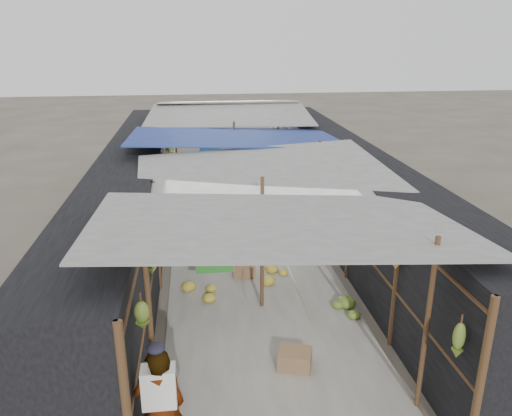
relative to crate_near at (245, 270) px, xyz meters
name	(u,v)px	position (x,y,z in m)	size (l,w,h in m)	color
aisle_slab	(243,237)	(0.20, 2.18, -0.13)	(3.60, 16.00, 0.02)	#9E998E
stall_left	(134,200)	(-2.50, 2.18, 1.01)	(1.40, 15.00, 2.30)	black
stall_right	(347,191)	(2.90, 2.18, 1.01)	(1.40, 15.00, 2.30)	black
crate_near	(245,270)	(0.00, 0.00, 0.00)	(0.47, 0.38, 0.28)	#966C4C
crate_mid	(295,359)	(0.46, -3.25, 0.01)	(0.51, 0.41, 0.31)	#966C4C
crate_back	(196,235)	(-1.03, 2.20, -0.01)	(0.41, 0.33, 0.26)	#966C4C
black_basin	(254,183)	(1.03, 6.89, -0.06)	(0.53, 0.53, 0.16)	black
vendor_elderly	(160,407)	(-1.50, -4.82, 0.66)	(0.58, 0.38, 1.60)	silver
shopper_blue	(208,227)	(-0.75, 0.75, 0.76)	(0.88, 0.68, 1.80)	#1E4D99
vendor_seated	(286,186)	(1.90, 5.39, 0.24)	(0.50, 0.29, 0.77)	#514A47
market_canopy	(242,144)	(0.22, 2.51, 2.27)	(5.62, 15.20, 2.77)	brown
hanging_bananas	(243,172)	(0.21, 2.40, 1.55)	(3.96, 14.32, 0.81)	olive
floor_bananas	(246,225)	(0.33, 2.67, 0.02)	(3.82, 8.64, 0.35)	#AF972D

